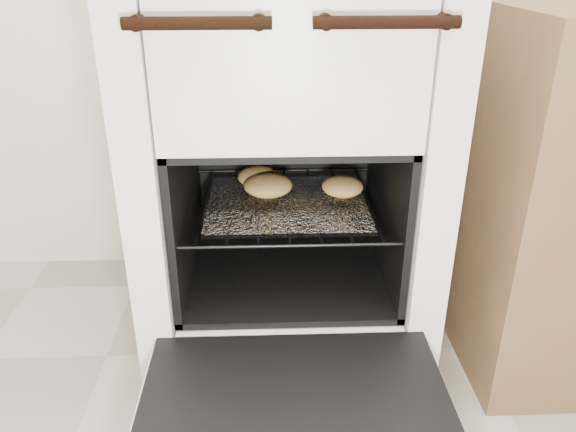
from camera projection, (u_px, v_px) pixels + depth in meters
stove at (286, 168)px, 1.39m from camera, size 0.66×0.73×1.01m
oven_door at (296, 420)px, 1.01m from camera, size 0.59×0.46×0.04m
oven_rack at (287, 203)px, 1.35m from camera, size 0.48×0.46×0.01m
foil_sheet at (287, 204)px, 1.33m from camera, size 0.37×0.33×0.01m
baked_rolls at (286, 183)px, 1.38m from camera, size 0.32×0.21×0.05m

